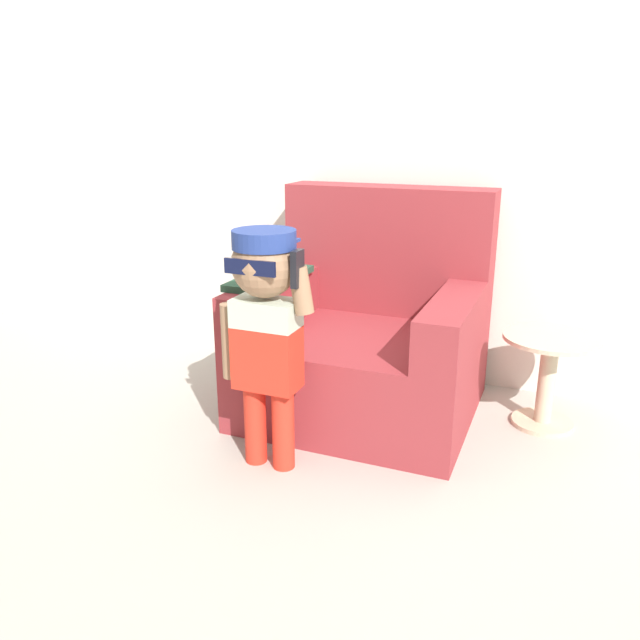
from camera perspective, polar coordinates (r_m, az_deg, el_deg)
name	(u,v)px	position (r m, az deg, el deg)	size (l,w,h in m)	color
ground_plane	(346,417)	(2.89, 2.36, -8.81)	(10.00, 10.00, 0.00)	#ADA89E
wall_back	(394,120)	(3.21, 6.83, 17.74)	(10.00, 0.05, 2.60)	silver
armchair	(368,335)	(2.89, 4.41, -1.36)	(1.02, 0.91, 1.00)	maroon
person_child	(266,314)	(2.29, -5.00, 0.58)	(0.38, 0.28, 0.93)	red
side_table	(548,371)	(2.89, 20.11, -4.44)	(0.41, 0.41, 0.42)	beige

